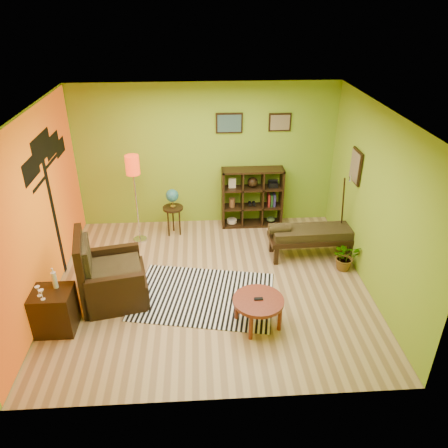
{
  "coord_description": "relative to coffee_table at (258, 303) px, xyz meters",
  "views": [
    {
      "loc": [
        -0.16,
        -5.77,
        4.25
      ],
      "look_at": [
        0.22,
        0.13,
        1.05
      ],
      "focal_mm": 35.0,
      "sensor_mm": 36.0,
      "label": 1
    }
  ],
  "objects": [
    {
      "name": "floor_lamp",
      "position": [
        -1.93,
        2.51,
        0.99
      ],
      "size": [
        0.26,
        0.26,
        1.7
      ],
      "color": "silver",
      "rests_on": "ground"
    },
    {
      "name": "potted_plant",
      "position": [
        1.67,
        1.31,
        -0.19
      ],
      "size": [
        0.46,
        0.51,
        0.39
      ],
      "primitive_type": "imported",
      "rotation": [
        0.0,
        0.0,
        0.02
      ],
      "color": "#26661E",
      "rests_on": "ground"
    },
    {
      "name": "globe_table",
      "position": [
        -1.29,
        2.71,
        0.34
      ],
      "size": [
        0.39,
        0.39,
        0.95
      ],
      "color": "black",
      "rests_on": "ground"
    },
    {
      "name": "armchair",
      "position": [
        -2.18,
        0.73,
        -0.03
      ],
      "size": [
        1.11,
        1.11,
        1.15
      ],
      "color": "black",
      "rests_on": "ground"
    },
    {
      "name": "coffee_table",
      "position": [
        0.0,
        0.0,
        0.0
      ],
      "size": [
        0.72,
        0.72,
        0.46
      ],
      "color": "maroon",
      "rests_on": "ground"
    },
    {
      "name": "cube_shelf",
      "position": [
        0.28,
        3.01,
        0.22
      ],
      "size": [
        1.2,
        0.35,
        1.2
      ],
      "color": "black",
      "rests_on": "ground"
    },
    {
      "name": "zebra_rug",
      "position": [
        -0.76,
        0.69,
        -0.37
      ],
      "size": [
        2.39,
        1.86,
        0.01
      ],
      "primitive_type": "cube",
      "rotation": [
        0.0,
        0.0,
        -0.19
      ],
      "color": "white",
      "rests_on": "ground"
    },
    {
      "name": "room_shell",
      "position": [
        -0.72,
        0.99,
        1.42
      ],
      "size": [
        5.04,
        4.54,
        2.82
      ],
      "color": "#81AC25",
      "rests_on": "ground"
    },
    {
      "name": "ground",
      "position": [
        -0.63,
        0.98,
        -0.38
      ],
      "size": [
        5.0,
        5.0,
        0.0
      ],
      "primitive_type": "plane",
      "color": "tan",
      "rests_on": "ground"
    },
    {
      "name": "bench",
      "position": [
        1.13,
        1.76,
        0.06
      ],
      "size": [
        1.52,
        0.57,
        0.69
      ],
      "color": "black",
      "rests_on": "ground"
    },
    {
      "name": "side_cabinet",
      "position": [
        -2.83,
        0.09,
        -0.06
      ],
      "size": [
        0.54,
        0.49,
        0.95
      ],
      "color": "black",
      "rests_on": "ground"
    }
  ]
}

